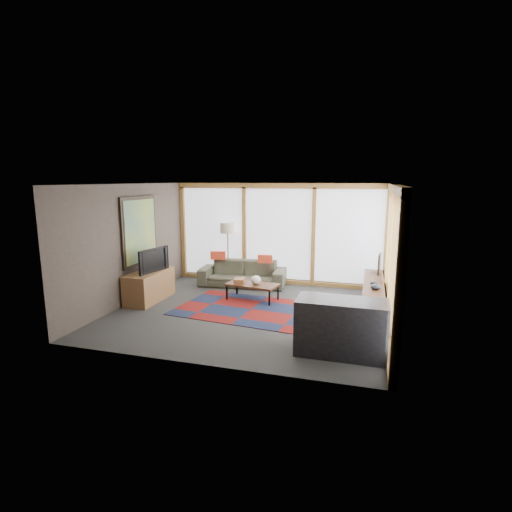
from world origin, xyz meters
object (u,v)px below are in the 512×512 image
(coffee_table, at_px, (252,292))
(television, at_px, (151,260))
(floor_lamp, at_px, (228,252))
(bar_counter, at_px, (341,327))
(bookshelf, at_px, (374,296))
(tv_console, at_px, (150,286))
(sofa, at_px, (243,273))

(coffee_table, xyz_separation_m, television, (-2.15, -0.68, 0.75))
(floor_lamp, bearing_deg, bar_counter, -49.30)
(bookshelf, distance_m, tv_console, 4.90)
(bookshelf, xyz_separation_m, tv_console, (-4.85, -0.70, 0.03))
(coffee_table, height_order, bookshelf, bookshelf)
(coffee_table, height_order, bar_counter, bar_counter)
(tv_console, relative_size, bar_counter, 0.97)
(sofa, bearing_deg, floor_lamp, 142.80)
(floor_lamp, relative_size, bar_counter, 1.14)
(bookshelf, relative_size, tv_console, 1.80)
(floor_lamp, bearing_deg, television, -116.05)
(coffee_table, bearing_deg, sofa, 118.25)
(bar_counter, bearing_deg, coffee_table, 132.97)
(bookshelf, bearing_deg, sofa, 161.21)
(tv_console, bearing_deg, bookshelf, 8.18)
(television, distance_m, bar_counter, 4.64)
(bookshelf, relative_size, television, 2.59)
(sofa, relative_size, bar_counter, 1.57)
(coffee_table, distance_m, bookshelf, 2.63)
(sofa, xyz_separation_m, bookshelf, (3.24, -1.10, -0.02))
(floor_lamp, bearing_deg, sofa, -32.09)
(sofa, height_order, coffee_table, sofa)
(bar_counter, bearing_deg, floor_lamp, 131.19)
(bookshelf, bearing_deg, television, -171.63)
(tv_console, distance_m, bar_counter, 4.68)
(bookshelf, distance_m, bar_counter, 2.42)
(bookshelf, height_order, tv_console, tv_console)
(sofa, xyz_separation_m, coffee_table, (0.61, -1.13, -0.13))
(sofa, distance_m, television, 2.46)
(bar_counter, bearing_deg, bookshelf, 78.96)
(tv_console, bearing_deg, coffee_table, 16.79)
(bookshelf, relative_size, bar_counter, 1.74)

